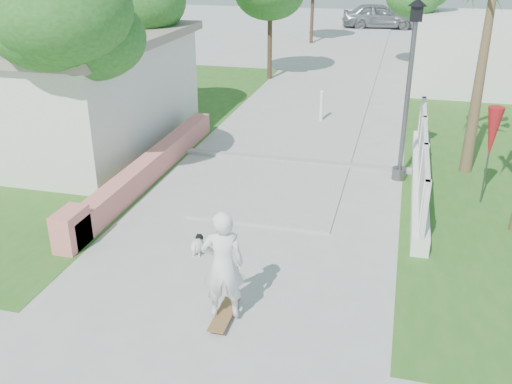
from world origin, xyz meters
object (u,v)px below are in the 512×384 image
(skateboarder, at_px, (207,247))
(patio_umbrella, at_px, (492,134))
(dog, at_px, (198,244))
(street_lamp, at_px, (409,86))
(parked_car, at_px, (379,16))
(bollard, at_px, (321,105))

(skateboarder, bearing_deg, patio_umbrella, -152.43)
(patio_umbrella, xyz_separation_m, dog, (-5.60, -3.91, -1.49))
(dog, bearing_deg, patio_umbrella, 29.00)
(street_lamp, xyz_separation_m, dog, (-3.70, -4.91, -2.23))
(skateboarder, distance_m, parked_car, 33.81)
(dog, bearing_deg, parked_car, 81.47)
(street_lamp, bearing_deg, parked_car, 94.51)
(street_lamp, bearing_deg, patio_umbrella, -27.76)
(skateboarder, bearing_deg, bollard, -109.63)
(parked_car, bearing_deg, patio_umbrella, 178.27)
(patio_umbrella, bearing_deg, skateboarder, -134.97)
(street_lamp, distance_m, skateboarder, 6.94)
(dog, xyz_separation_m, parked_car, (1.51, 32.71, 0.66))
(skateboarder, bearing_deg, dog, -78.63)
(bollard, xyz_separation_m, skateboarder, (-0.40, -10.50, 0.25))
(patio_umbrella, height_order, dog, patio_umbrella)
(street_lamp, height_order, parked_car, street_lamp)
(bollard, xyz_separation_m, dog, (-1.00, -9.41, -0.39))
(bollard, distance_m, parked_car, 23.31)
(street_lamp, distance_m, patio_umbrella, 2.27)
(skateboarder, relative_size, parked_car, 0.51)
(dog, distance_m, parked_car, 32.75)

